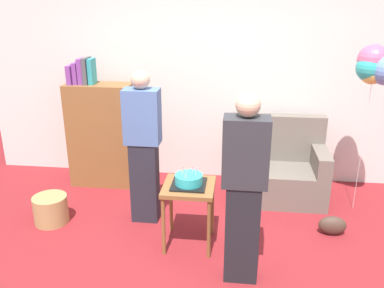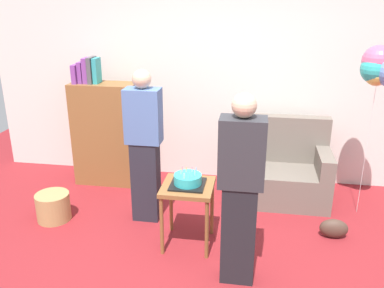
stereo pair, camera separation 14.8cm
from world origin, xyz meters
TOP-DOWN VIEW (x-y plane):
  - ground_plane at (0.00, 0.00)m, footprint 8.00×8.00m
  - wall_back at (0.00, 2.05)m, footprint 6.00×0.10m
  - couch at (0.80, 1.49)m, footprint 1.10×0.70m
  - bookshelf at (-1.39, 1.61)m, footprint 0.80×0.36m
  - side_table at (-0.12, 0.35)m, footprint 0.48×0.48m
  - birthday_cake at (-0.12, 0.35)m, footprint 0.32×0.32m
  - person_blowing_candles at (-0.65, 0.77)m, footprint 0.36×0.22m
  - person_holding_cake at (0.38, -0.10)m, footprint 0.36×0.22m
  - wicker_basket at (-1.64, 0.57)m, footprint 0.36×0.36m
  - handbag at (1.30, 0.68)m, footprint 0.28×0.14m
  - balloon_bunch at (1.68, 1.26)m, footprint 0.44×0.40m

SIDE VIEW (x-z plane):
  - ground_plane at x=0.00m, z-range 0.00..0.00m
  - handbag at x=1.30m, z-range 0.00..0.20m
  - wicker_basket at x=-1.64m, z-range 0.00..0.30m
  - couch at x=0.80m, z-range -0.14..0.82m
  - side_table at x=-0.12m, z-range 0.22..0.85m
  - birthday_cake at x=-0.12m, z-range 0.60..0.76m
  - bookshelf at x=-1.39m, z-range -0.12..1.49m
  - person_blowing_candles at x=-0.65m, z-range 0.02..1.65m
  - person_holding_cake at x=0.38m, z-range 0.02..1.65m
  - wall_back at x=0.00m, z-range 0.00..2.70m
  - balloon_bunch at x=1.68m, z-range 0.70..2.54m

